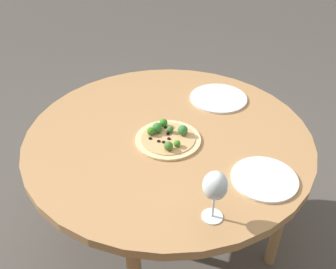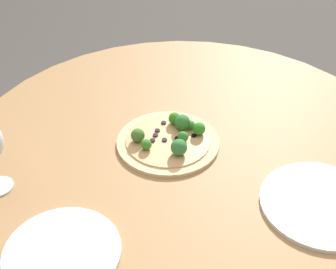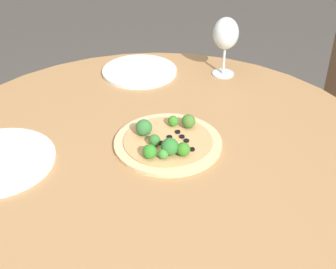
% 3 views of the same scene
% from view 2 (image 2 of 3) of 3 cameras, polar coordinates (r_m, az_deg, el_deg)
% --- Properties ---
extents(dining_table, '(1.20, 1.20, 0.72)m').
position_cam_2_polar(dining_table, '(1.28, 2.25, -3.15)').
color(dining_table, '#A87A4C').
rests_on(dining_table, ground_plane).
extents(pizza, '(0.27, 0.27, 0.06)m').
position_cam_2_polar(pizza, '(1.23, 0.21, -0.56)').
color(pizza, '#DBBC89').
rests_on(pizza, dining_table).
extents(plate_near, '(0.27, 0.27, 0.01)m').
position_cam_2_polar(plate_near, '(1.12, 18.13, -8.03)').
color(plate_near, silver).
rests_on(plate_near, dining_table).
extents(plate_far, '(0.24, 0.24, 0.01)m').
position_cam_2_polar(plate_far, '(1.00, -12.78, -13.81)').
color(plate_far, silver).
rests_on(plate_far, dining_table).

